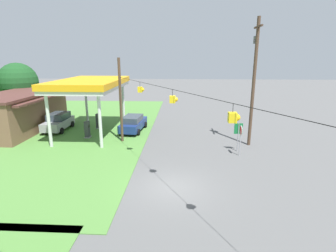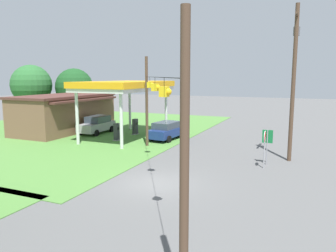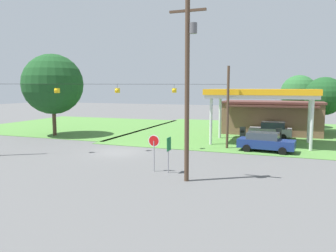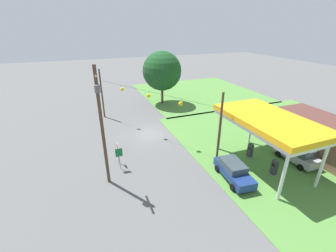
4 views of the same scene
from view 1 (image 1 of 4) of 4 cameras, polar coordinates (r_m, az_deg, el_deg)
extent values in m
plane|color=#565656|center=(16.38, 0.89, -13.23)|extent=(160.00, 160.00, 0.00)
cube|color=#4C7F38|center=(33.68, -27.96, -0.11)|extent=(36.00, 28.00, 0.04)
cube|color=silver|center=(27.60, -16.57, 8.17)|extent=(10.36, 5.69, 0.35)
cube|color=orange|center=(27.56, -16.64, 9.10)|extent=(10.56, 5.89, 0.55)
cylinder|color=silver|center=(23.03, -14.56, 0.80)|extent=(0.28, 0.28, 4.62)
cylinder|color=silver|center=(31.69, -9.68, 4.83)|extent=(0.28, 0.28, 4.62)
cylinder|color=silver|center=(24.75, -24.53, 0.89)|extent=(0.28, 0.28, 4.62)
cylinder|color=silver|center=(32.97, -17.35, 4.74)|extent=(0.28, 0.28, 4.62)
cube|color=brown|center=(32.18, -29.57, 2.48)|extent=(11.41, 5.24, 3.78)
cube|color=#512D28|center=(31.88, -30.03, 6.00)|extent=(11.71, 5.54, 0.24)
cube|color=#512D28|center=(30.42, -25.22, 5.54)|extent=(10.27, 0.70, 0.20)
cube|color=gray|center=(26.91, -17.05, -2.34)|extent=(0.71, 0.56, 0.12)
cube|color=#333338|center=(26.69, -17.18, -0.64)|extent=(0.55, 0.40, 1.53)
cube|color=black|center=(26.54, -16.80, -0.01)|extent=(0.39, 0.03, 0.24)
cube|color=gray|center=(30.09, -14.83, -0.38)|extent=(0.71, 0.56, 0.12)
cube|color=#333338|center=(29.89, -14.93, 1.15)|extent=(0.55, 0.40, 1.53)
cube|color=black|center=(29.76, -14.58, 1.72)|extent=(0.39, 0.03, 0.24)
cube|color=navy|center=(28.08, -7.54, 0.32)|extent=(5.01, 2.32, 0.77)
cube|color=#333D47|center=(27.64, -7.75, 1.55)|extent=(2.82, 1.96, 0.61)
cylinder|color=black|center=(29.83, -8.46, 0.38)|extent=(0.70, 0.29, 0.68)
cylinder|color=black|center=(29.34, -4.93, 0.25)|extent=(0.70, 0.29, 0.68)
cylinder|color=black|center=(27.08, -10.31, -1.19)|extent=(0.70, 0.29, 0.68)
cylinder|color=black|center=(26.54, -6.44, -1.37)|extent=(0.70, 0.29, 0.68)
cube|color=#9E9EA3|center=(30.52, -22.79, 0.49)|extent=(4.58, 1.92, 0.83)
cube|color=#333D47|center=(30.60, -22.72, 1.99)|extent=(2.53, 1.74, 0.68)
cylinder|color=black|center=(28.99, -22.15, -1.00)|extent=(0.68, 0.23, 0.68)
cylinder|color=black|center=(29.81, -25.46, -0.94)|extent=(0.68, 0.23, 0.68)
cylinder|color=black|center=(31.49, -20.10, 0.39)|extent=(0.68, 0.23, 0.68)
cylinder|color=black|center=(32.25, -23.22, 0.42)|extent=(0.68, 0.23, 0.68)
cylinder|color=#99999E|center=(21.65, 15.40, -3.61)|extent=(0.08, 0.08, 2.10)
cylinder|color=white|center=(21.35, 15.59, -0.94)|extent=(0.80, 0.03, 0.80)
cylinder|color=red|center=(21.35, 15.59, -0.94)|extent=(0.70, 0.03, 0.70)
cylinder|color=gray|center=(22.59, 14.98, -2.42)|extent=(0.07, 0.07, 2.40)
cube|color=#146B33|center=(22.43, 15.08, -0.55)|extent=(0.04, 0.70, 0.90)
cylinder|color=#4C3828|center=(23.72, 18.13, 8.61)|extent=(0.28, 0.28, 10.86)
cube|color=#4C3828|center=(23.73, 19.07, 19.78)|extent=(2.20, 0.14, 0.14)
cylinder|color=#59595B|center=(23.99, 18.63, 17.34)|extent=(0.44, 0.44, 0.60)
cylinder|color=#4C3828|center=(24.14, -10.28, 5.35)|extent=(0.24, 0.24, 7.64)
cylinder|color=black|center=(14.56, 0.99, 7.96)|extent=(17.49, 10.02, 0.02)
cylinder|color=black|center=(10.45, 13.97, 3.82)|extent=(0.02, 0.02, 0.35)
cube|color=yellow|center=(10.52, 13.84, 1.82)|extent=(0.32, 0.32, 0.40)
sphere|color=yellow|center=(10.56, 14.75, 1.80)|extent=(0.28, 0.28, 0.28)
cylinder|color=black|center=(14.58, 0.98, 7.28)|extent=(0.02, 0.02, 0.35)
cube|color=yellow|center=(14.63, 0.98, 5.82)|extent=(0.32, 0.32, 0.40)
sphere|color=yellow|center=(14.63, 1.65, 5.82)|extent=(0.28, 0.28, 0.28)
cylinder|color=black|center=(19.15, -6.13, 9.01)|extent=(0.02, 0.02, 0.35)
cube|color=yellow|center=(19.19, -6.10, 7.89)|extent=(0.32, 0.32, 0.40)
sphere|color=yellow|center=(19.16, -5.59, 7.90)|extent=(0.28, 0.28, 0.28)
cylinder|color=#4C3828|center=(39.18, -29.21, 3.60)|extent=(0.44, 0.44, 2.69)
sphere|color=#19471E|center=(38.78, -29.82, 8.32)|extent=(4.80, 4.80, 4.80)
camera|label=2|loc=(7.60, 101.87, -16.39)|focal=35.00mm
camera|label=3|loc=(37.82, 44.34, 7.57)|focal=35.00mm
camera|label=4|loc=(41.97, 13.87, 22.41)|focal=24.00mm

